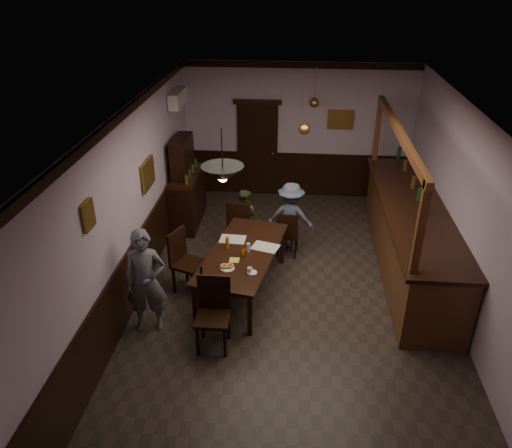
# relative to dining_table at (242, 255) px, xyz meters

# --- Properties ---
(room) EXTENTS (5.01, 8.01, 3.01)m
(room) POSITION_rel_dining_table_xyz_m (0.81, -0.03, 0.81)
(room) COLOR #2D2621
(room) RESTS_ON ground
(dining_table) EXTENTS (1.39, 2.35, 0.75)m
(dining_table) POSITION_rel_dining_table_xyz_m (0.00, 0.00, 0.00)
(dining_table) COLOR black
(dining_table) RESTS_ON ground
(chair_far_left) EXTENTS (0.48, 0.48, 1.02)m
(chair_far_left) POSITION_rel_dining_table_xyz_m (-0.20, 1.33, -0.13)
(chair_far_left) COLOR black
(chair_far_left) RESTS_ON ground
(chair_far_right) EXTENTS (0.41, 0.41, 0.89)m
(chair_far_right) POSITION_rel_dining_table_xyz_m (0.69, 1.17, -0.20)
(chair_far_right) COLOR black
(chair_far_right) RESTS_ON ground
(chair_near) EXTENTS (0.46, 0.46, 1.06)m
(chair_near) POSITION_rel_dining_table_xyz_m (-0.26, -1.29, -0.10)
(chair_near) COLOR black
(chair_near) RESTS_ON ground
(chair_side) EXTENTS (0.60, 0.60, 1.06)m
(chair_side) POSITION_rel_dining_table_xyz_m (-0.95, -0.01, -0.11)
(chair_side) COLOR black
(chair_side) RESTS_ON ground
(person_standing) EXTENTS (0.65, 0.49, 1.62)m
(person_standing) POSITION_rel_dining_table_xyz_m (-1.26, -1.03, 0.12)
(person_standing) COLOR slate
(person_standing) RESTS_ON ground
(person_seated_left) EXTENTS (0.63, 0.55, 1.10)m
(person_seated_left) POSITION_rel_dining_table_xyz_m (-0.15, 1.61, -0.14)
(person_seated_left) COLOR #4A5734
(person_seated_left) RESTS_ON ground
(person_seated_right) EXTENTS (0.92, 0.62, 1.33)m
(person_seated_right) POSITION_rel_dining_table_xyz_m (0.73, 1.44, -0.02)
(person_seated_right) COLOR #505973
(person_seated_right) RESTS_ON ground
(newspaper_left) EXTENTS (0.43, 0.32, 0.01)m
(newspaper_left) POSITION_rel_dining_table_xyz_m (-0.20, 0.38, 0.07)
(newspaper_left) COLOR silver
(newspaper_left) RESTS_ON dining_table
(newspaper_right) EXTENTS (0.49, 0.41, 0.01)m
(newspaper_right) POSITION_rel_dining_table_xyz_m (0.36, 0.17, 0.07)
(newspaper_right) COLOR silver
(newspaper_right) RESTS_ON dining_table
(napkin) EXTENTS (0.18, 0.18, 0.00)m
(napkin) POSITION_rel_dining_table_xyz_m (-0.10, -0.26, 0.07)
(napkin) COLOR #E2C753
(napkin) RESTS_ON dining_table
(saucer) EXTENTS (0.15, 0.15, 0.01)m
(saucer) POSITION_rel_dining_table_xyz_m (0.21, -0.59, 0.07)
(saucer) COLOR white
(saucer) RESTS_ON dining_table
(coffee_cup) EXTENTS (0.09, 0.09, 0.07)m
(coffee_cup) POSITION_rel_dining_table_xyz_m (0.18, -0.59, 0.11)
(coffee_cup) COLOR white
(coffee_cup) RESTS_ON saucer
(pastry_plate) EXTENTS (0.22, 0.22, 0.01)m
(pastry_plate) POSITION_rel_dining_table_xyz_m (-0.17, -0.51, 0.07)
(pastry_plate) COLOR white
(pastry_plate) RESTS_ON dining_table
(pastry_ring_a) EXTENTS (0.13, 0.13, 0.04)m
(pastry_ring_a) POSITION_rel_dining_table_xyz_m (-0.22, -0.50, 0.10)
(pastry_ring_a) COLOR #C68C47
(pastry_ring_a) RESTS_ON pastry_plate
(pastry_ring_b) EXTENTS (0.13, 0.13, 0.04)m
(pastry_ring_b) POSITION_rel_dining_table_xyz_m (-0.14, -0.48, 0.10)
(pastry_ring_b) COLOR #C68C47
(pastry_ring_b) RESTS_ON pastry_plate
(soda_can) EXTENTS (0.07, 0.07, 0.12)m
(soda_can) POSITION_rel_dining_table_xyz_m (0.04, -0.14, 0.12)
(soda_can) COLOR #DA5F12
(soda_can) RESTS_ON dining_table
(beer_glass) EXTENTS (0.06, 0.06, 0.20)m
(beer_glass) POSITION_rel_dining_table_xyz_m (-0.25, 0.09, 0.16)
(beer_glass) COLOR #BF721E
(beer_glass) RESTS_ON dining_table
(water_glass) EXTENTS (0.06, 0.06, 0.15)m
(water_glass) POSITION_rel_dining_table_xyz_m (0.10, 0.01, 0.14)
(water_glass) COLOR silver
(water_glass) RESTS_ON dining_table
(pepper_mill) EXTENTS (0.04, 0.04, 0.14)m
(pepper_mill) POSITION_rel_dining_table_xyz_m (-0.53, -0.69, 0.13)
(pepper_mill) COLOR black
(pepper_mill) RESTS_ON dining_table
(sideboard) EXTENTS (0.49, 1.38, 1.82)m
(sideboard) POSITION_rel_dining_table_xyz_m (-1.40, 2.34, 0.04)
(sideboard) COLOR black
(sideboard) RESTS_ON ground
(bar_counter) EXTENTS (1.05, 4.50, 2.52)m
(bar_counter) POSITION_rel_dining_table_xyz_m (2.80, 0.98, -0.05)
(bar_counter) COLOR #522D15
(bar_counter) RESTS_ON ground
(door_back) EXTENTS (0.90, 0.06, 2.10)m
(door_back) POSITION_rel_dining_table_xyz_m (-0.09, 3.92, 0.36)
(door_back) COLOR black
(door_back) RESTS_ON ground
(ac_unit) EXTENTS (0.20, 0.85, 0.30)m
(ac_unit) POSITION_rel_dining_table_xyz_m (-1.57, 2.87, 1.76)
(ac_unit) COLOR white
(ac_unit) RESTS_ON ground
(picture_left_small) EXTENTS (0.04, 0.28, 0.36)m
(picture_left_small) POSITION_rel_dining_table_xyz_m (-1.65, -1.63, 1.46)
(picture_left_small) COLOR olive
(picture_left_small) RESTS_ON ground
(picture_left_large) EXTENTS (0.04, 0.62, 0.48)m
(picture_left_large) POSITION_rel_dining_table_xyz_m (-1.65, 0.77, 1.01)
(picture_left_large) COLOR olive
(picture_left_large) RESTS_ON ground
(picture_back) EXTENTS (0.55, 0.04, 0.42)m
(picture_back) POSITION_rel_dining_table_xyz_m (1.71, 3.93, 1.11)
(picture_back) COLOR olive
(picture_back) RESTS_ON ground
(pendant_iron) EXTENTS (0.56, 0.56, 0.72)m
(pendant_iron) POSITION_rel_dining_table_xyz_m (-0.15, -0.79, 1.71)
(pendant_iron) COLOR black
(pendant_iron) RESTS_ON ground
(pendant_brass_mid) EXTENTS (0.20, 0.20, 0.81)m
(pendant_brass_mid) POSITION_rel_dining_table_xyz_m (0.91, 1.56, 1.61)
(pendant_brass_mid) COLOR #BF8C3F
(pendant_brass_mid) RESTS_ON ground
(pendant_brass_far) EXTENTS (0.20, 0.20, 0.81)m
(pendant_brass_far) POSITION_rel_dining_table_xyz_m (1.11, 3.36, 1.61)
(pendant_brass_far) COLOR #BF8C3F
(pendant_brass_far) RESTS_ON ground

